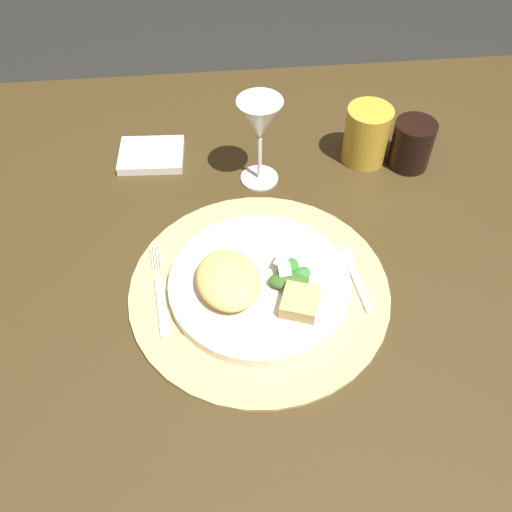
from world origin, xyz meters
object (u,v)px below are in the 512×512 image
Objects in this scene: amber_tumbler at (367,135)px; wine_glass at (260,123)px; fork at (160,293)px; spoon at (351,268)px; napkin at (151,155)px; dark_tumbler at (412,144)px; dining_table at (262,309)px; dinner_plate at (259,284)px.

wine_glass is at bearing -168.95° from amber_tumbler.
spoon is at bearing 3.86° from fork.
amber_tumbler is at bearing -5.50° from napkin.
napkin is 0.39m from amber_tumbler.
napkin is 1.10× the size of amber_tumbler.
napkin is at bearing 136.02° from spoon.
wine_glass is at bearing -176.91° from dark_tumbler.
dark_tumbler reaches higher than dining_table.
fork is at bearing -163.45° from dining_table.
dinner_plate is 3.05× the size of dark_tumbler.
wine_glass reaches higher than fork.
dinner_plate is 0.27m from wine_glass.
fork is at bearing 178.99° from dinner_plate.
napkin is (-0.31, 0.30, -0.00)m from spoon.
fork is 1.05× the size of wine_glass.
amber_tumbler is at bearing 11.05° from wine_glass.
dining_table is 0.15m from dinner_plate.
wine_glass reaches higher than dinner_plate.
fork is 1.47× the size of napkin.
spoon is 1.10× the size of napkin.
amber_tumbler reaches higher than dark_tumbler.
dinner_plate reaches higher than fork.
dinner_plate is at bearing -95.91° from wine_glass.
spoon is 0.27m from amber_tumbler.
dining_table is 0.39m from dark_tumbler.
napkin reaches higher than dining_table.
wine_glass reaches higher than dark_tumbler.
dinner_plate is at bearing -62.64° from napkin.
dining_table is at bearing -56.90° from napkin.
dark_tumbler is at bearing 3.09° from wine_glass.
wine_glass is 0.28m from dark_tumbler.
wine_glass is 1.85× the size of dark_tumbler.
dark_tumbler is at bearing -16.80° from amber_tumbler.
dinner_plate is 1.57× the size of fork.
napkin is at bearing 172.56° from dark_tumbler.
amber_tumbler is (0.21, 0.23, 0.17)m from dining_table.
fork is at bearing -86.48° from napkin.
dinner_plate is 2.55× the size of amber_tumbler.
amber_tumbler reaches higher than fork.
napkin is 0.47m from dark_tumbler.
dining_table is 14.94× the size of dark_tumbler.
dining_table is at bearing -131.79° from amber_tumbler.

